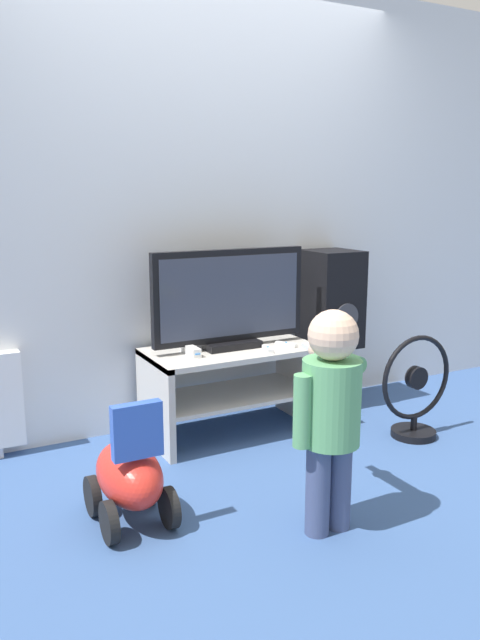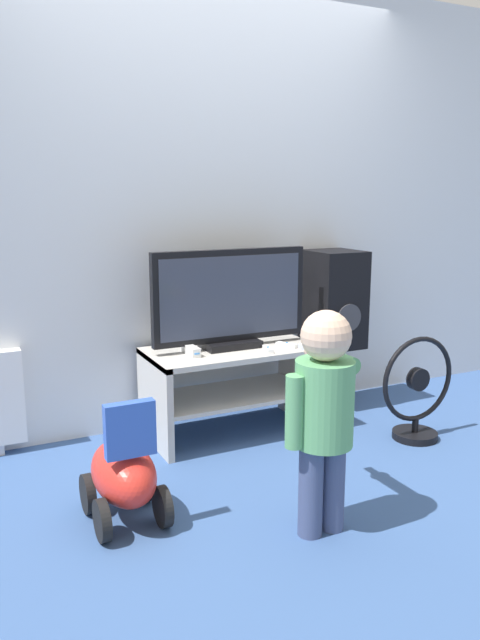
% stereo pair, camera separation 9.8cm
% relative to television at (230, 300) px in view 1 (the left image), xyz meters
% --- Properties ---
extents(ground_plane, '(16.00, 16.00, 0.00)m').
position_rel_television_xyz_m(ground_plane, '(0.00, -0.27, -0.78)').
color(ground_plane, '#38568C').
extents(wall_back, '(10.00, 0.06, 2.60)m').
position_rel_television_xyz_m(wall_back, '(0.00, 0.31, 0.52)').
color(wall_back, silver).
rests_on(wall_back, ground_plane).
extents(tv_stand, '(0.97, 0.50, 0.50)m').
position_rel_television_xyz_m(tv_stand, '(0.00, -0.02, -0.45)').
color(tv_stand, beige).
rests_on(tv_stand, ground_plane).
extents(television, '(0.92, 0.20, 0.56)m').
position_rel_television_xyz_m(television, '(0.00, 0.00, 0.00)').
color(television, black).
rests_on(television, tv_stand).
extents(game_console, '(0.05, 0.19, 0.05)m').
position_rel_television_xyz_m(game_console, '(-0.26, -0.05, -0.25)').
color(game_console, white).
rests_on(game_console, tv_stand).
extents(remote_primary, '(0.09, 0.13, 0.03)m').
position_rel_television_xyz_m(remote_primary, '(0.29, -0.13, -0.26)').
color(remote_primary, white).
rests_on(remote_primary, tv_stand).
extents(remote_secondary, '(0.07, 0.13, 0.03)m').
position_rel_television_xyz_m(remote_secondary, '(0.15, -0.17, -0.26)').
color(remote_secondary, white).
rests_on(remote_secondary, tv_stand).
extents(child, '(0.35, 0.51, 0.93)m').
position_rel_television_xyz_m(child, '(-0.14, -1.15, -0.23)').
color(child, '#3F4C72').
rests_on(child, ground_plane).
extents(speaker_tower, '(0.31, 0.34, 1.01)m').
position_rel_television_xyz_m(speaker_tower, '(0.77, 0.09, -0.09)').
color(speaker_tower, black).
rests_on(speaker_tower, ground_plane).
extents(floor_fan, '(0.49, 0.25, 0.59)m').
position_rel_television_xyz_m(floor_fan, '(0.89, -0.57, -0.51)').
color(floor_fan, black).
rests_on(floor_fan, ground_plane).
extents(ride_on_toy, '(0.29, 0.45, 0.56)m').
position_rel_television_xyz_m(ride_on_toy, '(-0.84, -0.72, -0.57)').
color(ride_on_toy, red).
rests_on(ride_on_toy, ground_plane).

